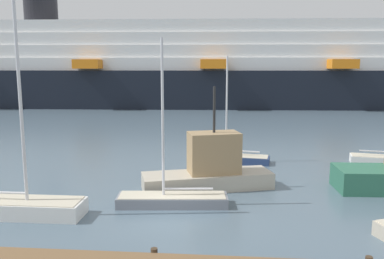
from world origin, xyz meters
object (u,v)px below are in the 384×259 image
(fishing_boat_1, at_px, (210,169))
(sailboat_1, at_px, (172,198))
(sailboat_0, at_px, (232,157))
(sailboat_2, at_px, (384,159))
(cruise_ship, at_px, (156,69))
(sailboat_3, at_px, (17,204))

(fishing_boat_1, bearing_deg, sailboat_1, -137.15)
(sailboat_0, xyz_separation_m, sailboat_2, (10.82, 0.26, -0.02))
(sailboat_1, height_order, cruise_ship, cruise_ship)
(sailboat_3, xyz_separation_m, fishing_boat_1, (8.78, 4.96, 0.59))
(sailboat_1, distance_m, cruise_ship, 52.75)
(sailboat_0, distance_m, sailboat_3, 15.18)
(sailboat_1, bearing_deg, cruise_ship, -84.11)
(fishing_boat_1, relative_size, cruise_ship, 0.07)
(sailboat_1, relative_size, cruise_ship, 0.07)
(sailboat_1, bearing_deg, sailboat_2, -150.14)
(sailboat_2, bearing_deg, cruise_ship, 131.07)
(sailboat_3, bearing_deg, sailboat_1, 15.66)
(sailboat_2, relative_size, cruise_ship, 0.06)
(sailboat_3, bearing_deg, sailboat_2, 29.15)
(sailboat_0, relative_size, fishing_boat_1, 1.00)
(sailboat_1, distance_m, sailboat_2, 16.94)
(cruise_ship, bearing_deg, sailboat_0, -75.48)
(fishing_boat_1, distance_m, cruise_ship, 50.10)
(sailboat_2, bearing_deg, fishing_boat_1, -139.87)
(fishing_boat_1, bearing_deg, cruise_ship, 86.64)
(sailboat_2, relative_size, fishing_boat_1, 0.84)
(fishing_boat_1, bearing_deg, sailboat_0, 61.41)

